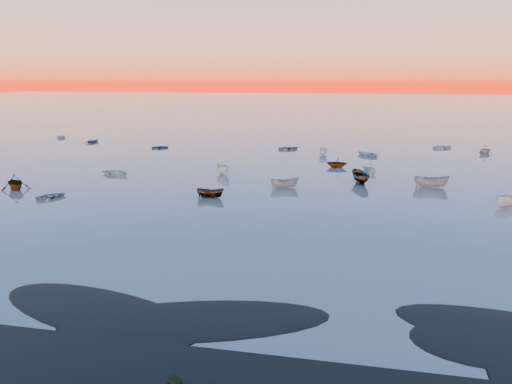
% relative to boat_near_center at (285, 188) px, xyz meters
% --- Properties ---
extents(ground, '(600.00, 600.00, 0.00)m').
position_rel_boat_near_center_xyz_m(ground, '(-1.69, 64.36, 0.00)').
color(ground, slate).
rests_on(ground, ground).
extents(mud_lobes, '(140.00, 6.00, 0.07)m').
position_rel_boat_near_center_xyz_m(mud_lobes, '(-1.69, -36.64, 0.01)').
color(mud_lobes, black).
rests_on(mud_lobes, ground).
extents(moored_fleet, '(124.00, 58.00, 1.20)m').
position_rel_boat_near_center_xyz_m(moored_fleet, '(-1.69, 17.36, 0.00)').
color(moored_fleet, white).
rests_on(moored_fleet, ground).
extents(boat_near_center, '(2.78, 3.98, 1.27)m').
position_rel_boat_near_center_xyz_m(boat_near_center, '(0.00, 0.00, 0.00)').
color(boat_near_center, slate).
rests_on(boat_near_center, ground).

